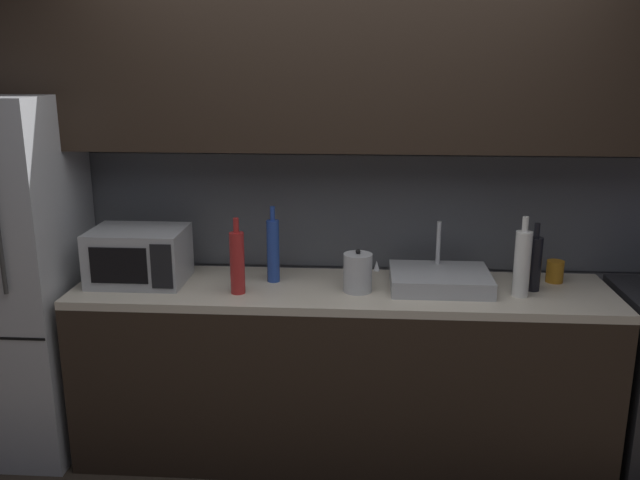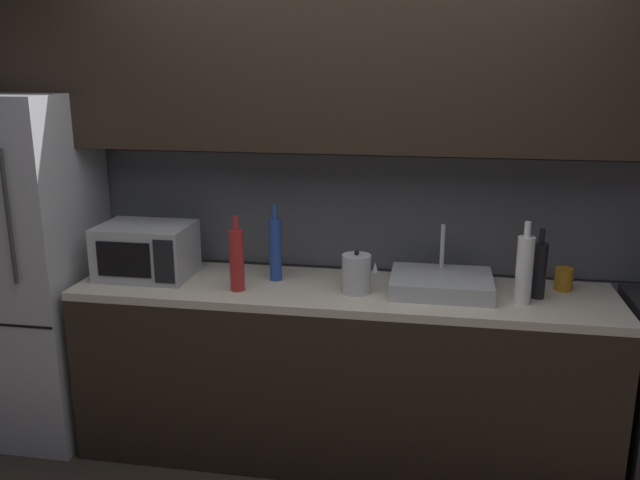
{
  "view_description": "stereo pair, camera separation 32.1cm",
  "coord_description": "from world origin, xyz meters",
  "views": [
    {
      "loc": [
        0.11,
        -2.19,
        1.97
      ],
      "look_at": [
        -0.11,
        0.9,
        1.14
      ],
      "focal_mm": 37.53,
      "sensor_mm": 36.0,
      "label": 1
    },
    {
      "loc": [
        0.42,
        -2.16,
        1.97
      ],
      "look_at": [
        -0.11,
        0.9,
        1.14
      ],
      "focal_mm": 37.53,
      "sensor_mm": 36.0,
      "label": 2
    }
  ],
  "objects": [
    {
      "name": "sink_basin",
      "position": [
        0.48,
        0.93,
        0.94
      ],
      "size": [
        0.48,
        0.38,
        0.3
      ],
      "color": "#ADAFB5",
      "rests_on": "counter_run"
    },
    {
      "name": "microwave",
      "position": [
        -1.01,
        0.92,
        1.04
      ],
      "size": [
        0.46,
        0.35,
        0.27
      ],
      "color": "#A8AAAF",
      "rests_on": "counter_run"
    },
    {
      "name": "kettle",
      "position": [
        0.08,
        0.85,
        0.99
      ],
      "size": [
        0.17,
        0.14,
        0.21
      ],
      "color": "#B7BABF",
      "rests_on": "counter_run"
    },
    {
      "name": "back_wall",
      "position": [
        0.0,
        1.2,
        1.55
      ],
      "size": [
        4.36,
        0.44,
        2.5
      ],
      "color": "slate",
      "rests_on": "ground"
    },
    {
      "name": "wine_bottle_white",
      "position": [
        0.84,
        0.83,
        1.06
      ],
      "size": [
        0.08,
        0.08,
        0.38
      ],
      "color": "silver",
      "rests_on": "counter_run"
    },
    {
      "name": "wine_bottle_blue",
      "position": [
        -0.34,
        0.97,
        1.06
      ],
      "size": [
        0.06,
        0.06,
        0.38
      ],
      "color": "#234299",
      "rests_on": "counter_run"
    },
    {
      "name": "wine_bottle_red",
      "position": [
        -0.49,
        0.78,
        1.05
      ],
      "size": [
        0.07,
        0.07,
        0.37
      ],
      "color": "#A82323",
      "rests_on": "counter_run"
    },
    {
      "name": "wine_bottle_dark",
      "position": [
        0.92,
        0.92,
        1.04
      ],
      "size": [
        0.07,
        0.07,
        0.33
      ],
      "color": "black",
      "rests_on": "counter_run"
    },
    {
      "name": "refrigerator",
      "position": [
        -1.69,
        0.9,
        0.91
      ],
      "size": [
        0.68,
        0.69,
        1.82
      ],
      "color": "#ADAFB5",
      "rests_on": "ground"
    },
    {
      "name": "counter_run",
      "position": [
        0.0,
        0.9,
        0.45
      ],
      "size": [
        2.62,
        0.6,
        0.9
      ],
      "color": "black",
      "rests_on": "ground"
    },
    {
      "name": "mug_amber",
      "position": [
        1.06,
        1.05,
        0.95
      ],
      "size": [
        0.08,
        0.08,
        0.11
      ],
      "primitive_type": "cylinder",
      "color": "#B27019",
      "rests_on": "counter_run"
    }
  ]
}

